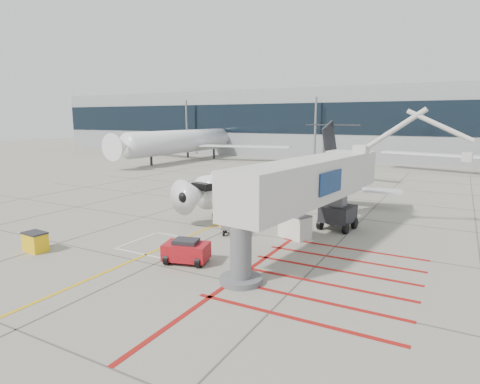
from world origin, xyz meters
The scene contains 12 objects.
ground_plane centered at (0.00, 0.00, 0.00)m, with size 260.00×260.00×0.00m, color gray.
regional_jet centered at (-1.48, 13.20, 3.77)m, with size 22.84×28.79×7.55m, color silver, non-canonical shape.
jet_bridge centered at (6.24, 2.41, 3.69)m, with size 8.73×18.44×7.38m, color beige, non-canonical shape.
pushback_tug centered at (1.42, -2.87, 0.72)m, with size 2.46×1.54×1.44m, color #AA1019, non-canonical shape.
spill_bin centered at (-7.84, -5.72, 0.61)m, with size 1.41×0.94×1.22m, color yellow, non-canonical shape.
baggage_cart centered at (1.08, 3.16, 0.52)m, with size 1.66×1.05×1.05m, color slate, non-canonical shape.
ground_power_unit centered at (5.02, 4.60, 0.82)m, with size 2.06×1.20×1.63m, color white, non-canonical shape.
cone_nose centered at (-0.86, 4.54, 0.22)m, with size 0.32×0.32×0.45m, color orange.
cone_side centered at (1.14, 6.90, 0.21)m, with size 0.31×0.31×0.43m, color #F8630D.
terminal_building centered at (10.00, 70.00, 7.00)m, with size 180.00×28.00×14.00m, color gray.
terminal_glass_band centered at (10.00, 55.95, 8.00)m, with size 180.00×0.10×6.00m, color black.
bg_aircraft_b centered at (-32.36, 46.00, 6.48)m, with size 38.90×43.22×12.97m, color silver, non-canonical shape.
Camera 1 is at (14.42, -20.31, 8.02)m, focal length 30.00 mm.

